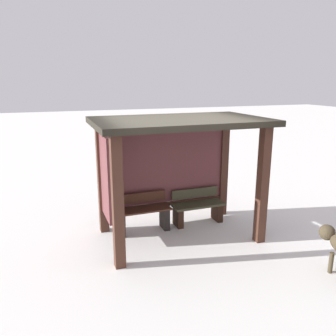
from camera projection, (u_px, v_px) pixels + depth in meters
The scene contains 4 objects.
ground_plane at pixel (179, 235), 6.70m from camera, with size 60.00×60.00×0.00m, color white.
bus_shelter at pixel (171, 150), 6.42m from camera, with size 3.12×1.91×2.30m.
bench_left_inside at pixel (143, 215), 6.83m from camera, with size 1.11×0.39×0.77m.
bench_center_inside at pixel (198, 208), 7.23m from camera, with size 1.11×0.40×0.72m.
Camera 1 is at (-2.32, -5.71, 2.96)m, focal length 36.31 mm.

